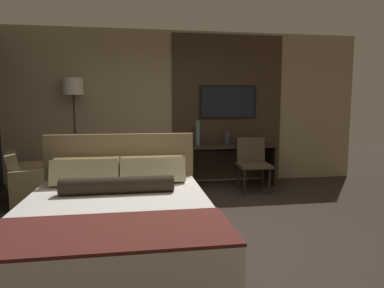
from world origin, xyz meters
name	(u,v)px	position (x,y,z in m)	size (l,w,h in m)	color
ground_plane	(196,233)	(0.00, 0.00, 0.00)	(16.00, 16.00, 0.00)	#332823
wall_back_tv_panel	(179,108)	(0.13, 2.59, 1.40)	(7.20, 0.09, 2.80)	tan
bed	(117,224)	(-0.86, -0.54, 0.34)	(1.78, 2.27, 1.12)	#33281E
desk	(231,157)	(1.04, 2.28, 0.50)	(1.60, 0.57, 0.74)	#2D2319
tv	(228,102)	(1.04, 2.52, 1.51)	(1.08, 0.04, 0.61)	black
desk_chair	(252,159)	(1.26, 1.73, 0.54)	(0.55, 0.54, 0.91)	#4C3D2D
armchair_by_window	(38,184)	(-2.17, 1.66, 0.26)	(1.10, 1.12, 0.79)	#998460
floor_lamp	(73,96)	(-1.71, 2.34, 1.61)	(0.34, 0.34, 1.91)	#282623
vase_tall	(198,133)	(0.41, 2.25, 0.96)	(0.08, 0.08, 0.45)	#4C706B
vase_short	(227,138)	(0.97, 2.30, 0.86)	(0.12, 0.12, 0.25)	#333338
book	(256,143)	(1.53, 2.31, 0.75)	(0.22, 0.15, 0.03)	navy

